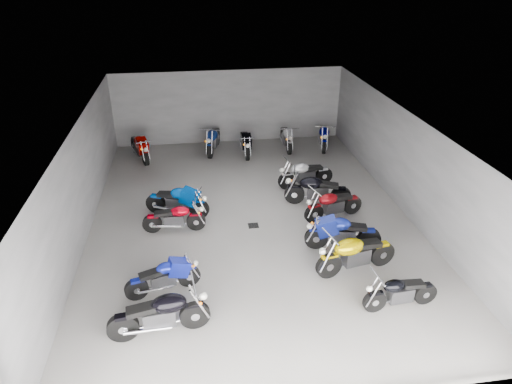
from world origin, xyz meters
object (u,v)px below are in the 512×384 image
motorcycle_right_b (355,254)px  motorcycle_back_a (140,147)px  motorcycle_right_d (333,204)px  motorcycle_right_c (342,233)px  motorcycle_right_a (400,292)px  motorcycle_right_e (317,190)px  motorcycle_right_f (305,174)px  motorcycle_left_b (164,277)px  drain_grate (253,226)px  motorcycle_back_e (286,137)px  motorcycle_back_c (213,139)px  motorcycle_back_f (324,136)px  motorcycle_left_e (178,201)px  motorcycle_back_d (245,142)px  motorcycle_left_a (160,314)px  motorcycle_left_d (175,218)px

motorcycle_right_b → motorcycle_back_a: (-6.18, 8.62, -0.02)m
motorcycle_right_b → motorcycle_right_d: bearing=-16.5°
motorcycle_right_c → motorcycle_right_d: (0.26, 1.70, -0.03)m
motorcycle_right_a → motorcycle_right_e: bearing=2.0°
motorcycle_right_f → motorcycle_back_a: size_ratio=0.98×
motorcycle_left_b → motorcycle_right_e: size_ratio=0.85×
motorcycle_right_a → motorcycle_right_f: motorcycle_right_f is taller
drain_grate → motorcycle_back_e: (2.35, 6.24, 0.50)m
motorcycle_right_a → motorcycle_back_a: (-6.74, 10.14, 0.08)m
motorcycle_right_b → motorcycle_right_e: bearing=-11.2°
drain_grate → motorcycle_right_a: bearing=-55.5°
motorcycle_right_d → motorcycle_back_a: size_ratio=0.95×
motorcycle_right_f → motorcycle_back_c: size_ratio=0.93×
motorcycle_left_b → motorcycle_back_f: 11.11m
motorcycle_right_e → motorcycle_back_c: size_ratio=0.98×
drain_grate → motorcycle_left_e: 2.57m
motorcycle_back_a → motorcycle_back_c: motorcycle_back_c is taller
motorcycle_right_e → motorcycle_back_f: size_ratio=1.02×
drain_grate → motorcycle_right_d: bearing=2.4°
motorcycle_back_d → motorcycle_back_f: 3.49m
motorcycle_right_d → motorcycle_back_e: size_ratio=0.96×
motorcycle_left_a → motorcycle_right_e: bearing=130.7°
motorcycle_right_a → motorcycle_right_b: 1.62m
motorcycle_back_d → motorcycle_back_f: (3.48, 0.25, 0.01)m
motorcycle_back_c → motorcycle_right_a: bearing=123.3°
motorcycle_right_a → motorcycle_back_e: bearing=-1.3°
motorcycle_right_e → motorcycle_back_e: size_ratio=1.05×
drain_grate → motorcycle_right_a: motorcycle_right_a is taller
drain_grate → motorcycle_back_c: motorcycle_back_c is taller
motorcycle_left_a → motorcycle_left_b: bearing=172.7°
motorcycle_right_a → motorcycle_back_f: 10.38m
motorcycle_left_a → motorcycle_back_d: motorcycle_left_a is taller
motorcycle_left_d → motorcycle_right_a: bearing=54.1°
motorcycle_back_e → motorcycle_left_e: bearing=50.0°
motorcycle_back_c → motorcycle_back_e: bearing=-167.9°
motorcycle_right_c → motorcycle_left_a: bearing=127.8°
motorcycle_left_e → motorcycle_right_a: (5.18, -5.21, -0.06)m
motorcycle_right_d → motorcycle_back_d: 6.13m
motorcycle_left_d → motorcycle_right_c: bearing=73.5°
motorcycle_left_e → motorcycle_back_c: (1.48, 5.33, 0.04)m
motorcycle_right_d → motorcycle_right_c: bearing=156.1°
motorcycle_back_c → motorcycle_back_e: size_ratio=1.07×
motorcycle_back_d → motorcycle_back_f: size_ratio=0.99×
motorcycle_right_a → drain_grate: bearing=30.3°
motorcycle_right_f → motorcycle_back_e: (0.11, 3.78, 0.00)m
motorcycle_left_a → motorcycle_back_f: motorcycle_left_a is taller
motorcycle_right_e → motorcycle_back_d: (-1.80, 4.81, -0.02)m
motorcycle_right_b → drain_grate: bearing=29.6°
motorcycle_left_e → motorcycle_right_b: motorcycle_right_b is taller
motorcycle_left_a → motorcycle_left_e: (0.36, 5.24, -0.03)m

